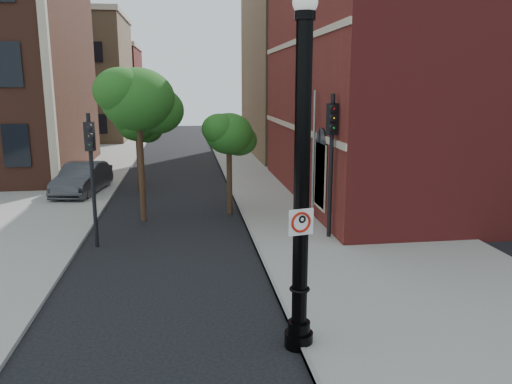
{
  "coord_description": "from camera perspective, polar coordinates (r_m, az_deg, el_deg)",
  "views": [
    {
      "loc": [
        -0.26,
        -9.76,
        5.52
      ],
      "look_at": [
        1.4,
        2.0,
        2.97
      ],
      "focal_mm": 35.0,
      "sensor_mm": 36.0,
      "label": 1
    }
  ],
  "objects": [
    {
      "name": "sidewalk_right",
      "position": [
        21.43,
        9.23,
        -2.78
      ],
      "size": [
        8.0,
        60.0,
        0.12
      ],
      "primitive_type": "cube",
      "color": "gray",
      "rests_on": "ground"
    },
    {
      "name": "parked_car",
      "position": [
        27.08,
        -19.22,
        1.45
      ],
      "size": [
        2.44,
        5.12,
        1.62
      ],
      "primitive_type": "imported",
      "rotation": [
        0.0,
        0.0,
        -0.15
      ],
      "color": "#303136",
      "rests_on": "ground"
    },
    {
      "name": "street_tree_a",
      "position": [
        20.56,
        -13.19,
        10.09
      ],
      "size": [
        3.44,
        3.11,
        6.2
      ],
      "color": "#341E14",
      "rests_on": "ground"
    },
    {
      "name": "bg_building_red",
      "position": [
        68.77,
        -18.23,
        11.12
      ],
      "size": [
        12.0,
        12.0,
        10.0
      ],
      "primitive_type": "cube",
      "color": "maroon",
      "rests_on": "ground"
    },
    {
      "name": "bg_building_tan_b",
      "position": [
        42.98,
        14.62,
        13.74
      ],
      "size": [
        22.0,
        14.0,
        14.0
      ],
      "primitive_type": "cube",
      "color": "#967652",
      "rests_on": "ground"
    },
    {
      "name": "curb_edge",
      "position": [
        20.62,
        -1.33,
        -3.18
      ],
      "size": [
        0.1,
        60.0,
        0.14
      ],
      "primitive_type": "cube",
      "color": "gray",
      "rests_on": "ground"
    },
    {
      "name": "bg_building_tan_a",
      "position": [
        55.03,
        -20.83,
        11.88
      ],
      "size": [
        12.0,
        12.0,
        12.0
      ],
      "primitive_type": "cube",
      "color": "#967652",
      "rests_on": "ground"
    },
    {
      "name": "sidewalk_left",
      "position": [
        29.61,
        -25.06,
        0.36
      ],
      "size": [
        10.0,
        50.0,
        0.12
      ],
      "primitive_type": "cube",
      "color": "gray",
      "rests_on": "ground"
    },
    {
      "name": "street_tree_b",
      "position": [
        26.74,
        -13.35,
        7.44
      ],
      "size": [
        2.45,
        2.22,
        4.42
      ],
      "color": "#341E14",
      "rests_on": "ground"
    },
    {
      "name": "brick_wall_building",
      "position": [
        28.79,
        27.0,
        12.33
      ],
      "size": [
        22.3,
        16.3,
        12.5
      ],
      "color": "maroon",
      "rests_on": "ground"
    },
    {
      "name": "utility_pole",
      "position": [
        20.16,
        6.59,
        3.9
      ],
      "size": [
        0.11,
        0.11,
        5.32
      ],
      "primitive_type": "cylinder",
      "color": "#999999",
      "rests_on": "ground"
    },
    {
      "name": "street_tree_c",
      "position": [
        21.35,
        -3.04,
        6.53
      ],
      "size": [
        2.42,
        2.19,
        4.37
      ],
      "color": "#341E14",
      "rests_on": "ground"
    },
    {
      "name": "ground",
      "position": [
        11.21,
        -5.95,
        -17.42
      ],
      "size": [
        120.0,
        120.0,
        0.0
      ],
      "primitive_type": "plane",
      "color": "black",
      "rests_on": "ground"
    },
    {
      "name": "traffic_signal_left",
      "position": [
        17.64,
        -18.33,
        3.67
      ],
      "size": [
        0.33,
        0.39,
        4.61
      ],
      "rotation": [
        0.0,
        0.0,
        -0.17
      ],
      "color": "black",
      "rests_on": "ground"
    },
    {
      "name": "no_parking_sign",
      "position": [
        10.04,
        5.18,
        -3.42
      ],
      "size": [
        0.53,
        0.15,
        0.54
      ],
      "rotation": [
        0.0,
        0.0,
        0.22
      ],
      "color": "white",
      "rests_on": "ground"
    },
    {
      "name": "lamppost",
      "position": [
        10.1,
        5.22,
        -0.27
      ],
      "size": [
        0.62,
        0.62,
        7.27
      ],
      "color": "black",
      "rests_on": "ground"
    },
    {
      "name": "traffic_signal_right",
      "position": [
        17.71,
        8.63,
        5.54
      ],
      "size": [
        0.39,
        0.45,
        5.23
      ],
      "rotation": [
        0.0,
        0.0,
        0.24
      ],
      "color": "black",
      "rests_on": "ground"
    }
  ]
}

